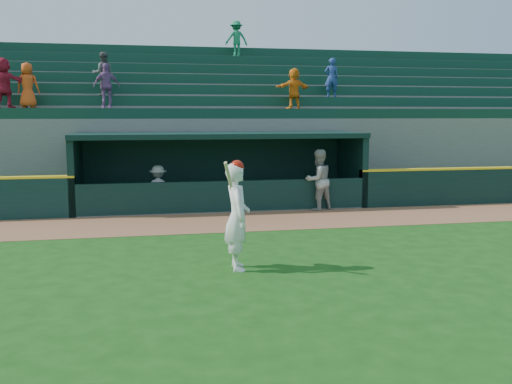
% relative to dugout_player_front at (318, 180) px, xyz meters
% --- Properties ---
extents(ground, '(120.00, 120.00, 0.00)m').
position_rel_dugout_player_front_xyz_m(ground, '(-2.99, -6.38, -0.98)').
color(ground, '#174611').
rests_on(ground, ground).
extents(warning_track, '(40.00, 3.00, 0.01)m').
position_rel_dugout_player_front_xyz_m(warning_track, '(-2.99, -1.48, -0.97)').
color(warning_track, brown).
rests_on(warning_track, ground).
extents(dugout_player_front, '(1.14, 1.01, 1.95)m').
position_rel_dugout_player_front_xyz_m(dugout_player_front, '(0.00, 0.00, 0.00)').
color(dugout_player_front, '#A7A7A2').
rests_on(dugout_player_front, ground).
extents(dugout_player_inside, '(0.98, 0.61, 1.46)m').
position_rel_dugout_player_front_xyz_m(dugout_player_inside, '(-5.04, 0.76, -0.25)').
color(dugout_player_inside, '#A8A8A2').
rests_on(dugout_player_inside, ground).
extents(dugout, '(9.40, 2.80, 2.46)m').
position_rel_dugout_player_front_xyz_m(dugout, '(-2.99, 1.62, 0.38)').
color(dugout, slate).
rests_on(dugout, ground).
extents(stands, '(34.50, 6.31, 7.56)m').
position_rel_dugout_player_front_xyz_m(stands, '(-3.03, 6.18, 1.42)').
color(stands, slate).
rests_on(stands, ground).
extents(batter_at_plate, '(0.58, 0.84, 2.19)m').
position_rel_dugout_player_front_xyz_m(batter_at_plate, '(-3.71, -6.50, 0.10)').
color(batter_at_plate, white).
rests_on(batter_at_plate, ground).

